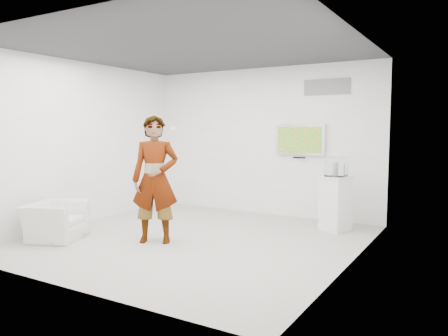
# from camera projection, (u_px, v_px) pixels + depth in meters

# --- Properties ---
(room) EXTENTS (5.01, 5.01, 3.00)m
(room) POSITION_uv_depth(u_px,v_px,m) (193.00, 146.00, 6.87)
(room) COLOR #BCB4AC
(room) RESTS_ON ground
(tv) EXTENTS (1.00, 0.08, 0.60)m
(tv) POSITION_uv_depth(u_px,v_px,m) (300.00, 140.00, 8.54)
(tv) COLOR silver
(tv) RESTS_ON room
(logo_decal) EXTENTS (0.90, 0.02, 0.30)m
(logo_decal) POSITION_uv_depth(u_px,v_px,m) (327.00, 87.00, 8.23)
(logo_decal) COLOR slate
(logo_decal) RESTS_ON room
(person) EXTENTS (0.86, 0.75, 1.97)m
(person) POSITION_uv_depth(u_px,v_px,m) (155.00, 179.00, 6.74)
(person) COLOR silver
(person) RESTS_ON room
(armchair) EXTENTS (1.08, 1.14, 0.59)m
(armchair) POSITION_uv_depth(u_px,v_px,m) (55.00, 221.00, 6.98)
(armchair) COLOR silver
(armchair) RESTS_ON room
(pedestal) EXTENTS (0.60, 0.60, 0.95)m
(pedestal) POSITION_uv_depth(u_px,v_px,m) (336.00, 203.00, 7.56)
(pedestal) COLOR white
(pedestal) RESTS_ON room
(floor_uplight) EXTENTS (0.20, 0.20, 0.25)m
(floor_uplight) POSITION_uv_depth(u_px,v_px,m) (321.00, 216.00, 8.25)
(floor_uplight) COLOR silver
(floor_uplight) RESTS_ON room
(vitrine) EXTENTS (0.33, 0.33, 0.32)m
(vitrine) POSITION_uv_depth(u_px,v_px,m) (336.00, 167.00, 7.50)
(vitrine) COLOR white
(vitrine) RESTS_ON pedestal
(console) EXTENTS (0.07, 0.17, 0.23)m
(console) POSITION_uv_depth(u_px,v_px,m) (336.00, 169.00, 7.50)
(console) COLOR white
(console) RESTS_ON pedestal
(wii_remote) EXTENTS (0.05, 0.15, 0.04)m
(wii_remote) POSITION_uv_depth(u_px,v_px,m) (172.00, 128.00, 6.81)
(wii_remote) COLOR white
(wii_remote) RESTS_ON person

